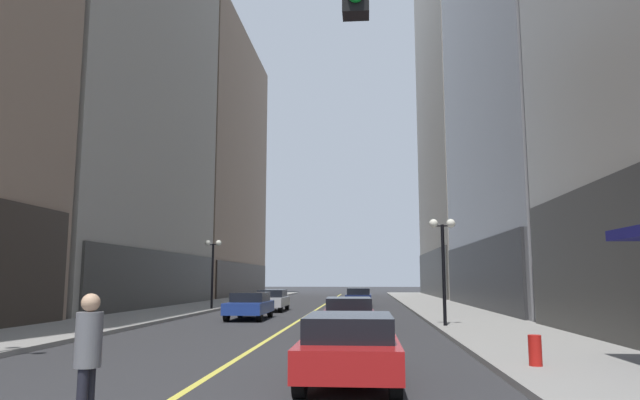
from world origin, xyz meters
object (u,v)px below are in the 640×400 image
car_blue (250,305)px  fire_hydrant_right (535,354)px  traffic_light_near_right (573,103)px  street_lamp_right_mid (443,248)px  pedestrian_in_grey_suit (88,352)px  street_lamp_left_far (213,259)px  car_maroon (349,314)px  car_red (350,345)px  car_navy (359,296)px  car_silver (272,299)px

car_blue → fire_hydrant_right: size_ratio=5.47×
traffic_light_near_right → street_lamp_right_mid: size_ratio=1.28×
traffic_light_near_right → car_blue: bearing=109.3°
pedestrian_in_grey_suit → street_lamp_left_far: size_ratio=0.41×
car_blue → street_lamp_right_mid: (8.93, -4.84, 2.54)m
car_maroon → car_blue: (-5.15, 6.94, 0.00)m
car_red → car_navy: size_ratio=0.94×
street_lamp_right_mid → traffic_light_near_right: bearing=-93.4°
car_navy → traffic_light_near_right: size_ratio=0.84×
car_silver → pedestrian_in_grey_suit: bearing=-85.3°
car_blue → pedestrian_in_grey_suit: 20.99m
car_silver → street_lamp_right_mid: bearing=-53.1°
car_blue → car_silver: size_ratio=1.01×
street_lamp_left_far → street_lamp_right_mid: same height
car_navy → pedestrian_in_grey_suit: pedestrian_in_grey_suit is taller
car_navy → car_silver: bearing=-129.5°
pedestrian_in_grey_suit → traffic_light_near_right: size_ratio=0.32×
traffic_light_near_right → street_lamp_left_far: traffic_light_near_right is taller
car_blue → street_lamp_left_far: (-3.87, 6.94, 2.54)m
street_lamp_left_far → fire_hydrant_right: 26.02m
car_silver → fire_hydrant_right: size_ratio=5.39×
car_red → pedestrian_in_grey_suit: 5.28m
car_red → car_maroon: same height
car_red → car_maroon: 9.78m
car_maroon → car_silver: size_ratio=0.97×
traffic_light_near_right → car_red: bearing=112.8°
car_red → street_lamp_left_far: size_ratio=1.01×
car_navy → street_lamp_left_far: size_ratio=1.08×
car_blue → street_lamp_right_mid: 10.47m
car_silver → fire_hydrant_right: bearing=-67.0°
car_silver → street_lamp_left_far: (-3.78, -0.21, 2.54)m
car_red → street_lamp_right_mid: size_ratio=1.01×
street_lamp_left_far → car_maroon: bearing=-57.0°
car_red → car_silver: size_ratio=1.04×
traffic_light_near_right → fire_hydrant_right: 8.10m
car_silver → street_lamp_left_far: bearing=-176.9°
car_maroon → car_navy: (0.09, 20.54, 0.00)m
car_blue → car_red: bearing=-71.9°
traffic_light_near_right → fire_hydrant_right: (1.55, 7.21, -3.34)m
car_navy → pedestrian_in_grey_suit: bearing=-95.0°
car_blue → fire_hydrant_right: bearing=-58.2°
car_red → car_silver: same height
traffic_light_near_right → street_lamp_left_far: 31.66m
street_lamp_right_mid → fire_hydrant_right: size_ratio=5.54×
car_blue → traffic_light_near_right: 23.99m
car_maroon → traffic_light_near_right: bearing=-80.0°
car_red → fire_hydrant_right: car_red is taller
street_lamp_right_mid → fire_hydrant_right: (0.50, -10.40, -2.86)m
car_navy → traffic_light_near_right: bearing=-85.8°
pedestrian_in_grey_suit → street_lamp_right_mid: size_ratio=0.41×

